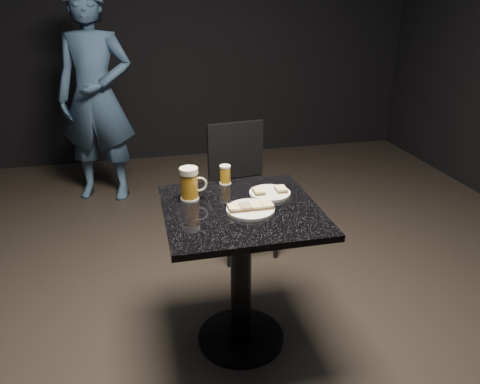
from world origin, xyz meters
name	(u,v)px	position (x,y,z in m)	size (l,w,h in m)	color
floor	(241,339)	(0.00, 0.00, 0.00)	(6.00, 6.00, 0.00)	black
plate_large	(250,210)	(0.03, -0.04, 0.76)	(0.22, 0.22, 0.01)	white
plate_small	(270,193)	(0.17, 0.11, 0.76)	(0.20, 0.20, 0.01)	white
patron	(96,98)	(-0.72, 2.08, 0.86)	(0.63, 0.41, 1.72)	navy
table	(241,254)	(0.00, 0.00, 0.51)	(0.70, 0.70, 0.75)	black
beer_mug	(190,184)	(-0.21, 0.15, 0.83)	(0.13, 0.09, 0.16)	silver
beer_tumbler	(225,175)	(-0.01, 0.30, 0.80)	(0.06, 0.06, 0.10)	silver
chair	(241,180)	(0.22, 0.94, 0.50)	(0.43, 0.43, 0.86)	black
canapes_on_plate_large	(250,206)	(0.03, -0.04, 0.77)	(0.20, 0.07, 0.02)	#4C3521
canapes_on_plate_small	(270,190)	(0.17, 0.11, 0.77)	(0.16, 0.07, 0.02)	#4C3521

